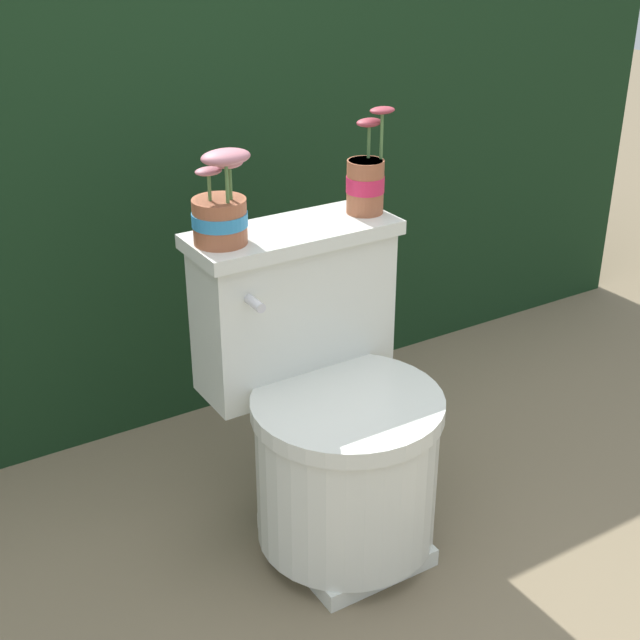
{
  "coord_description": "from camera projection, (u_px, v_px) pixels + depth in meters",
  "views": [
    {
      "loc": [
        -0.79,
        -1.26,
        1.33
      ],
      "look_at": [
        0.08,
        0.15,
        0.52
      ],
      "focal_mm": 50.0,
      "sensor_mm": 36.0,
      "label": 1
    }
  ],
  "objects": [
    {
      "name": "toilet",
      "position": [
        330.0,
        419.0,
        1.92
      ],
      "size": [
        0.45,
        0.51,
        0.69
      ],
      "color": "silver",
      "rests_on": "ground"
    },
    {
      "name": "ground_plane",
      "position": [
        324.0,
        571.0,
        1.92
      ],
      "size": [
        12.0,
        12.0,
        0.0
      ],
      "primitive_type": "plane",
      "color": "#75664C"
    },
    {
      "name": "potted_plant_left",
      "position": [
        220.0,
        210.0,
        1.74
      ],
      "size": [
        0.11,
        0.12,
        0.2
      ],
      "color": "#9E5638",
      "rests_on": "toilet"
    },
    {
      "name": "hedge_backdrop",
      "position": [
        110.0,
        181.0,
        2.57
      ],
      "size": [
        3.31,
        0.85,
        1.13
      ],
      "color": "black",
      "rests_on": "ground"
    },
    {
      "name": "potted_plant_midleft",
      "position": [
        366.0,
        180.0,
        1.91
      ],
      "size": [
        0.1,
        0.08,
        0.23
      ],
      "color": "#9E5638",
      "rests_on": "toilet"
    }
  ]
}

